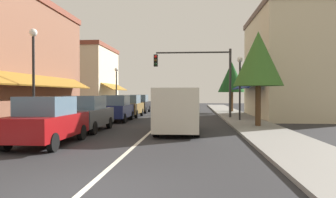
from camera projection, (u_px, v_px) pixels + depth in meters
name	position (u px, v px, depth m)	size (l,w,h in m)	color
ground_plane	(165.00, 119.00, 23.88)	(80.00, 80.00, 0.00)	#28282B
sidewalk_left	(92.00, 118.00, 24.32)	(2.60, 56.00, 0.12)	#A39E99
sidewalk_right	(241.00, 119.00, 23.44)	(2.60, 56.00, 0.12)	gray
lane_center_stripe	(165.00, 119.00, 23.88)	(0.14, 52.00, 0.01)	silver
storefront_right_block	(291.00, 65.00, 25.03)	(6.92, 10.20, 8.16)	beige
storefront_far_left	(88.00, 79.00, 34.52)	(5.92, 8.20, 6.90)	beige
parked_car_nearest_left	(47.00, 121.00, 11.77)	(1.80, 4.11, 1.77)	maroon
parked_car_second_left	(86.00, 114.00, 16.12)	(1.80, 4.11, 1.77)	#4C5156
parked_car_third_left	(116.00, 108.00, 21.89)	(1.84, 4.13, 1.77)	navy
parked_car_far_left	(129.00, 106.00, 26.02)	(1.79, 4.10, 1.77)	brown
parked_car_distant_left	(139.00, 104.00, 31.73)	(1.80, 4.11, 1.77)	black
van_in_lane	(178.00, 109.00, 15.58)	(2.01, 5.18, 2.12)	beige
traffic_signal_mast_arm	(202.00, 70.00, 24.20)	(5.79, 0.50, 5.21)	#333333
street_lamp_left_near	(33.00, 63.00, 14.64)	(0.36, 0.36, 4.81)	black
street_lamp_right_mid	(240.00, 77.00, 21.59)	(0.36, 0.36, 4.33)	black
street_lamp_left_far	(116.00, 82.00, 30.37)	(0.36, 0.36, 4.30)	black
tree_right_near	(258.00, 59.00, 17.67)	(2.70, 2.70, 5.27)	#4C331E
tree_right_far	(232.00, 77.00, 32.10)	(2.72, 2.72, 5.02)	#4C331E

